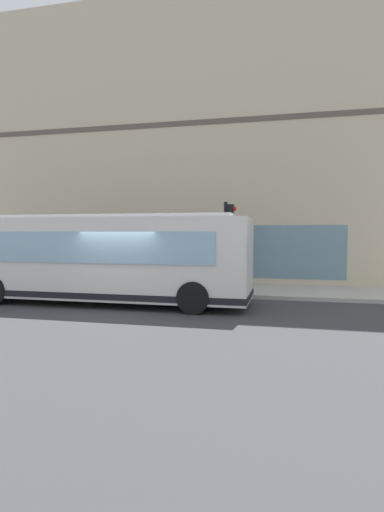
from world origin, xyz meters
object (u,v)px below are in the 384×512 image
Objects in this scene: pedestrian_near_building_entrance at (119,263)px; newspaper_vending_box at (51,272)px; fire_hydrant at (148,281)px; pedestrian_walking_along_curb at (126,260)px; traffic_light_near_corner at (229,229)px; city_bus_nearside at (105,259)px.

newspaper_vending_box is at bearing 85.09° from pedestrian_near_building_entrance.
fire_hydrant is 0.45× the size of pedestrian_near_building_entrance.
pedestrian_near_building_entrance is at bearing -172.15° from pedestrian_walking_along_curb.
traffic_light_near_corner is 3.91m from fire_hydrant.
traffic_light_near_corner is at bearing -55.96° from city_bus_nearside.
fire_hydrant is at bearing -105.65° from newspaper_vending_box.
city_bus_nearside reaches higher than newspaper_vending_box.
newspaper_vending_box is (4.12, 4.76, -0.95)m from city_bus_nearside.
fire_hydrant is (-0.06, 3.31, -2.09)m from traffic_light_near_corner.
traffic_light_near_corner is 4.74× the size of fire_hydrant.
newspaper_vending_box is at bearing 49.14° from city_bus_nearside.
pedestrian_walking_along_curb is at bearing 7.85° from pedestrian_near_building_entrance.
fire_hydrant is at bearing -124.29° from pedestrian_near_building_entrance.
city_bus_nearside is 13.58× the size of fire_hydrant.
fire_hydrant is 0.42× the size of pedestrian_walking_along_curb.
traffic_light_near_corner is at bearing -99.46° from newspaper_vending_box.
pedestrian_near_building_entrance is 3.68m from newspaper_vending_box.
traffic_light_near_corner is at bearing -88.94° from fire_hydrant.
pedestrian_near_building_entrance is (3.80, 1.12, -0.46)m from city_bus_nearside.
pedestrian_near_building_entrance reaches higher than fire_hydrant.
city_bus_nearside is 3.99m from pedestrian_near_building_entrance.
fire_hydrant is at bearing 91.06° from traffic_light_near_corner.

